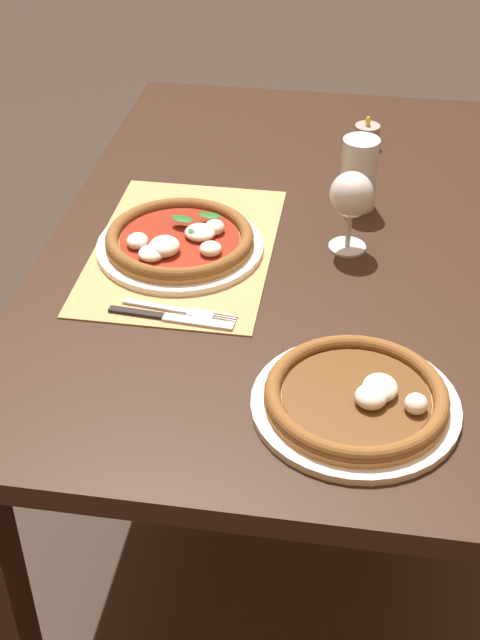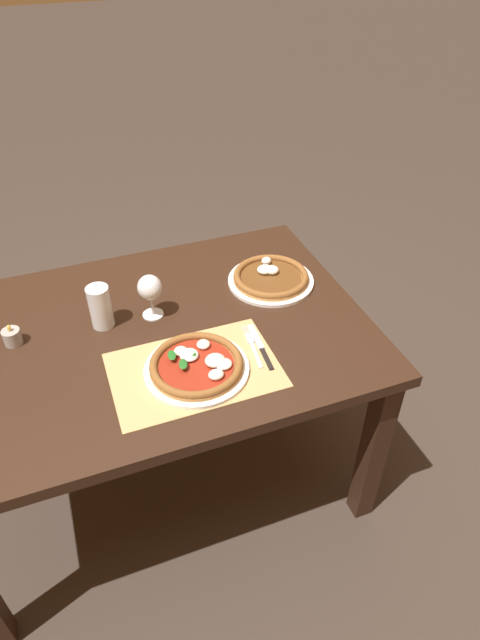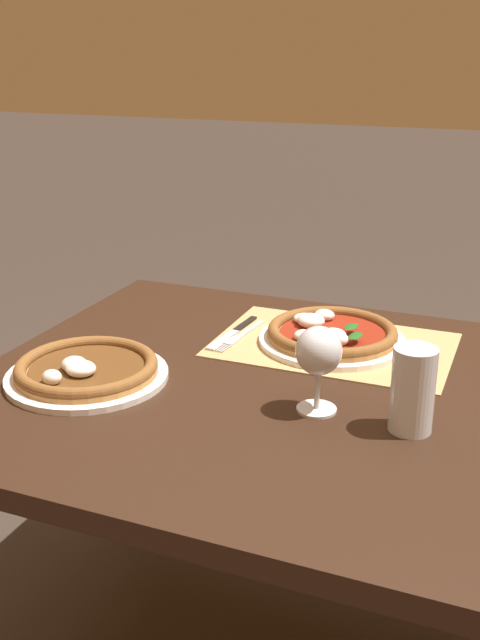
{
  "view_description": "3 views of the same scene",
  "coord_description": "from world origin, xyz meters",
  "px_view_note": "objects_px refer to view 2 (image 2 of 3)",
  "views": [
    {
      "loc": [
        1.46,
        0.1,
        1.63
      ],
      "look_at": [
        0.35,
        -0.08,
        0.79
      ],
      "focal_mm": 50.0,
      "sensor_mm": 36.0,
      "label": 1
    },
    {
      "loc": [
        -0.19,
        -1.33,
        1.84
      ],
      "look_at": [
        0.25,
        -0.16,
        0.84
      ],
      "focal_mm": 30.0,
      "sensor_mm": 36.0,
      "label": 2
    },
    {
      "loc": [
        -0.28,
        1.21,
        1.34
      ],
      "look_at": [
        0.25,
        -0.1,
        0.82
      ],
      "focal_mm": 42.0,
      "sensor_mm": 36.0,
      "label": 3
    }
  ],
  "objects_px": {
    "pint_glass": "(101,308)",
    "fork": "(252,346)",
    "wine_glass": "(150,289)",
    "pizza_far": "(271,277)",
    "pizza_near": "(197,365)",
    "votive_candle": "(12,337)",
    "knife": "(260,346)"
  },
  "relations": [
    {
      "from": "knife",
      "to": "pizza_near",
      "type": "bearing_deg",
      "value": -172.02
    },
    {
      "from": "knife",
      "to": "fork",
      "type": "bearing_deg",
      "value": 153.73
    },
    {
      "from": "pizza_far",
      "to": "pint_glass",
      "type": "bearing_deg",
      "value": -177.02
    },
    {
      "from": "wine_glass",
      "to": "fork",
      "type": "relative_size",
      "value": 0.77
    },
    {
      "from": "wine_glass",
      "to": "pint_glass",
      "type": "bearing_deg",
      "value": 177.08
    },
    {
      "from": "pizza_near",
      "to": "pizza_far",
      "type": "bearing_deg",
      "value": 42.13
    },
    {
      "from": "pizza_near",
      "to": "knife",
      "type": "distance_m",
      "value": 0.22
    },
    {
      "from": "pint_glass",
      "to": "fork",
      "type": "height_order",
      "value": "pint_glass"
    },
    {
      "from": "fork",
      "to": "knife",
      "type": "height_order",
      "value": "knife"
    },
    {
      "from": "fork",
      "to": "votive_candle",
      "type": "height_order",
      "value": "votive_candle"
    },
    {
      "from": "wine_glass",
      "to": "pizza_far",
      "type": "bearing_deg",
      "value": 5.14
    },
    {
      "from": "wine_glass",
      "to": "votive_candle",
      "type": "bearing_deg",
      "value": 177.9
    },
    {
      "from": "pint_glass",
      "to": "pizza_near",
      "type": "bearing_deg",
      "value": -54.76
    },
    {
      "from": "knife",
      "to": "pizza_far",
      "type": "bearing_deg",
      "value": 61.78
    },
    {
      "from": "wine_glass",
      "to": "pint_glass",
      "type": "height_order",
      "value": "wine_glass"
    },
    {
      "from": "wine_glass",
      "to": "votive_candle",
      "type": "relative_size",
      "value": 2.15
    },
    {
      "from": "pizza_near",
      "to": "pint_glass",
      "type": "relative_size",
      "value": 2.13
    },
    {
      "from": "pizza_near",
      "to": "pint_glass",
      "type": "distance_m",
      "value": 0.39
    },
    {
      "from": "wine_glass",
      "to": "pint_glass",
      "type": "xyz_separation_m",
      "value": [
        -0.16,
        0.01,
        -0.04
      ]
    },
    {
      "from": "pizza_near",
      "to": "fork",
      "type": "relative_size",
      "value": 1.54
    },
    {
      "from": "pint_glass",
      "to": "votive_candle",
      "type": "relative_size",
      "value": 2.01
    },
    {
      "from": "pizza_near",
      "to": "pint_glass",
      "type": "height_order",
      "value": "pint_glass"
    },
    {
      "from": "pint_glass",
      "to": "votive_candle",
      "type": "distance_m",
      "value": 0.28
    },
    {
      "from": "pizza_near",
      "to": "votive_candle",
      "type": "height_order",
      "value": "votive_candle"
    },
    {
      "from": "fork",
      "to": "wine_glass",
      "type": "bearing_deg",
      "value": 133.34
    },
    {
      "from": "wine_glass",
      "to": "pizza_near",
      "type": "bearing_deg",
      "value": -78.92
    },
    {
      "from": "pizza_near",
      "to": "fork",
      "type": "height_order",
      "value": "pizza_near"
    },
    {
      "from": "wine_glass",
      "to": "knife",
      "type": "xyz_separation_m",
      "value": [
        0.27,
        -0.28,
        -0.1
      ]
    },
    {
      "from": "pint_glass",
      "to": "knife",
      "type": "distance_m",
      "value": 0.52
    },
    {
      "from": "pint_glass",
      "to": "knife",
      "type": "relative_size",
      "value": 0.67
    },
    {
      "from": "pizza_near",
      "to": "wine_glass",
      "type": "xyz_separation_m",
      "value": [
        -0.06,
        0.31,
        0.08
      ]
    },
    {
      "from": "pizza_far",
      "to": "fork",
      "type": "xyz_separation_m",
      "value": [
        -0.19,
        -0.3,
        -0.01
      ]
    }
  ]
}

